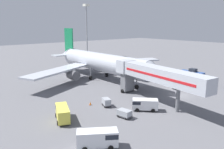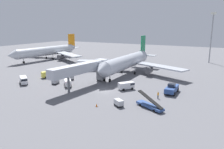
{
  "view_description": "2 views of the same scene",
  "coord_description": "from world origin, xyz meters",
  "px_view_note": "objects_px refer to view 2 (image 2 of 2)",
  "views": [
    {
      "loc": [
        -42.7,
        -26.73,
        15.19
      ],
      "look_at": [
        -5.63,
        16.56,
        2.65
      ],
      "focal_mm": 36.93,
      "sensor_mm": 36.0,
      "label": 1
    },
    {
      "loc": [
        29.78,
        -50.28,
        18.25
      ],
      "look_at": [
        -4.11,
        11.55,
        2.12
      ],
      "focal_mm": 34.56,
      "sensor_mm": 36.0,
      "label": 2
    }
  ],
  "objects_px": {
    "baggage_cart_near_center": "(119,103)",
    "safety_cone_bravo": "(71,77)",
    "airplane_at_gate": "(128,62)",
    "service_van_far_right": "(127,85)",
    "apron_light_mast": "(212,28)",
    "pushback_tug": "(172,89)",
    "jet_bridge": "(84,69)",
    "belt_loader_truck": "(150,105)",
    "airplane_background": "(48,51)",
    "service_van_mid_right": "(68,82)",
    "baggage_cart_outer_right": "(55,82)",
    "safety_cone_alpha": "(97,105)",
    "baggage_cart_mid_left": "(71,78)",
    "ground_crew_worker_foreground": "(158,95)",
    "service_van_far_center": "(24,80)",
    "service_van_near_right": "(49,74)"
  },
  "relations": [
    {
      "from": "ground_crew_worker_foreground",
      "to": "safety_cone_bravo",
      "type": "height_order",
      "value": "ground_crew_worker_foreground"
    },
    {
      "from": "baggage_cart_outer_right",
      "to": "safety_cone_alpha",
      "type": "height_order",
      "value": "baggage_cart_outer_right"
    },
    {
      "from": "baggage_cart_near_center",
      "to": "service_van_mid_right",
      "type": "bearing_deg",
      "value": 160.62
    },
    {
      "from": "service_van_far_right",
      "to": "airplane_background",
      "type": "height_order",
      "value": "airplane_background"
    },
    {
      "from": "airplane_at_gate",
      "to": "airplane_background",
      "type": "xyz_separation_m",
      "value": [
        -52.89,
        11.98,
        -0.16
      ]
    },
    {
      "from": "service_van_mid_right",
      "to": "pushback_tug",
      "type": "bearing_deg",
      "value": 15.59
    },
    {
      "from": "safety_cone_alpha",
      "to": "airplane_background",
      "type": "bearing_deg",
      "value": 142.55
    },
    {
      "from": "ground_crew_worker_foreground",
      "to": "safety_cone_bravo",
      "type": "bearing_deg",
      "value": 168.93
    },
    {
      "from": "airplane_at_gate",
      "to": "service_van_far_right",
      "type": "distance_m",
      "value": 21.13
    },
    {
      "from": "pushback_tug",
      "to": "service_van_far_center",
      "type": "distance_m",
      "value": 45.61
    },
    {
      "from": "jet_bridge",
      "to": "baggage_cart_mid_left",
      "type": "height_order",
      "value": "jet_bridge"
    },
    {
      "from": "jet_bridge",
      "to": "safety_cone_bravo",
      "type": "relative_size",
      "value": 32.98
    },
    {
      "from": "pushback_tug",
      "to": "belt_loader_truck",
      "type": "distance_m",
      "value": 13.78
    },
    {
      "from": "belt_loader_truck",
      "to": "service_van_mid_right",
      "type": "height_order",
      "value": "belt_loader_truck"
    },
    {
      "from": "baggage_cart_outer_right",
      "to": "baggage_cart_near_center",
      "type": "bearing_deg",
      "value": -15.82
    },
    {
      "from": "pushback_tug",
      "to": "baggage_cart_outer_right",
      "type": "height_order",
      "value": "pushback_tug"
    },
    {
      "from": "baggage_cart_mid_left",
      "to": "service_van_near_right",
      "type": "bearing_deg",
      "value": -178.01
    },
    {
      "from": "baggage_cart_near_center",
      "to": "ground_crew_worker_foreground",
      "type": "bearing_deg",
      "value": 55.87
    },
    {
      "from": "apron_light_mast",
      "to": "safety_cone_alpha",
      "type": "bearing_deg",
      "value": -102.23
    },
    {
      "from": "service_van_far_center",
      "to": "jet_bridge",
      "type": "bearing_deg",
      "value": 20.53
    },
    {
      "from": "service_van_mid_right",
      "to": "baggage_cart_mid_left",
      "type": "xyz_separation_m",
      "value": [
        -3.84,
        6.01,
        -0.35
      ]
    },
    {
      "from": "airplane_background",
      "to": "baggage_cart_outer_right",
      "type": "bearing_deg",
      "value": -43.14
    },
    {
      "from": "baggage_cart_outer_right",
      "to": "jet_bridge",
      "type": "bearing_deg",
      "value": 12.99
    },
    {
      "from": "ground_crew_worker_foreground",
      "to": "safety_cone_alpha",
      "type": "relative_size",
      "value": 2.39
    },
    {
      "from": "pushback_tug",
      "to": "airplane_background",
      "type": "distance_m",
      "value": 78.99
    },
    {
      "from": "belt_loader_truck",
      "to": "airplane_background",
      "type": "height_order",
      "value": "airplane_background"
    },
    {
      "from": "service_van_far_center",
      "to": "pushback_tug",
      "type": "bearing_deg",
      "value": 16.72
    },
    {
      "from": "service_van_mid_right",
      "to": "airplane_background",
      "type": "relative_size",
      "value": 0.09
    },
    {
      "from": "airplane_at_gate",
      "to": "safety_cone_alpha",
      "type": "xyz_separation_m",
      "value": [
        8.29,
        -34.88,
        -4.38
      ]
    },
    {
      "from": "airplane_at_gate",
      "to": "apron_light_mast",
      "type": "xyz_separation_m",
      "value": [
        25.12,
        42.76,
        12.26
      ]
    },
    {
      "from": "pushback_tug",
      "to": "service_van_far_center",
      "type": "bearing_deg",
      "value": -163.28
    },
    {
      "from": "pushback_tug",
      "to": "service_van_mid_right",
      "type": "height_order",
      "value": "pushback_tug"
    },
    {
      "from": "pushback_tug",
      "to": "service_van_far_right",
      "type": "height_order",
      "value": "pushback_tug"
    },
    {
      "from": "pushback_tug",
      "to": "baggage_cart_outer_right",
      "type": "xyz_separation_m",
      "value": [
        -34.7,
        -8.36,
        -0.53
      ]
    },
    {
      "from": "service_van_far_right",
      "to": "safety_cone_alpha",
      "type": "relative_size",
      "value": 6.37
    },
    {
      "from": "service_van_far_center",
      "to": "baggage_cart_near_center",
      "type": "relative_size",
      "value": 1.91
    },
    {
      "from": "baggage_cart_near_center",
      "to": "safety_cone_bravo",
      "type": "bearing_deg",
      "value": 149.5
    },
    {
      "from": "service_van_far_center",
      "to": "ground_crew_worker_foreground",
      "type": "relative_size",
      "value": 2.9
    },
    {
      "from": "airplane_background",
      "to": "apron_light_mast",
      "type": "height_order",
      "value": "apron_light_mast"
    },
    {
      "from": "jet_bridge",
      "to": "safety_cone_bravo",
      "type": "distance_m",
      "value": 13.34
    },
    {
      "from": "baggage_cart_near_center",
      "to": "safety_cone_bravo",
      "type": "height_order",
      "value": "baggage_cart_near_center"
    },
    {
      "from": "apron_light_mast",
      "to": "service_van_mid_right",
      "type": "bearing_deg",
      "value": -116.84
    },
    {
      "from": "baggage_cart_mid_left",
      "to": "airplane_background",
      "type": "bearing_deg",
      "value": 142.78
    },
    {
      "from": "airplane_at_gate",
      "to": "ground_crew_worker_foreground",
      "type": "height_order",
      "value": "airplane_at_gate"
    },
    {
      "from": "baggage_cart_near_center",
      "to": "safety_cone_alpha",
      "type": "distance_m",
      "value": 5.11
    },
    {
      "from": "airplane_at_gate",
      "to": "service_van_far_center",
      "type": "height_order",
      "value": "airplane_at_gate"
    },
    {
      "from": "airplane_at_gate",
      "to": "baggage_cart_mid_left",
      "type": "bearing_deg",
      "value": -124.6
    },
    {
      "from": "pushback_tug",
      "to": "service_van_mid_right",
      "type": "distance_m",
      "value": 30.88
    },
    {
      "from": "safety_cone_bravo",
      "to": "apron_light_mast",
      "type": "relative_size",
      "value": 0.03
    },
    {
      "from": "airplane_at_gate",
      "to": "baggage_cart_outer_right",
      "type": "distance_m",
      "value": 28.51
    }
  ]
}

